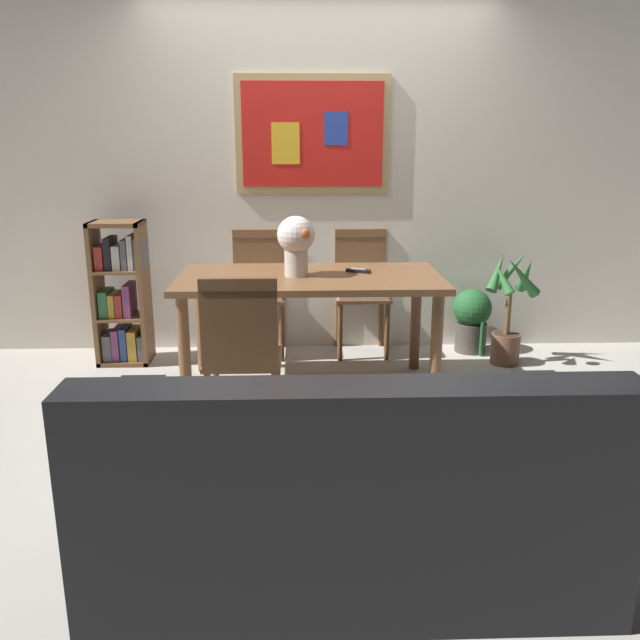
# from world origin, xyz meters

# --- Properties ---
(ground_plane) EXTENTS (12.00, 12.00, 0.00)m
(ground_plane) POSITION_xyz_m (0.00, 0.00, 0.00)
(ground_plane) COLOR #B7B2A8
(wall_back_with_painting) EXTENTS (5.20, 0.14, 2.60)m
(wall_back_with_painting) POSITION_xyz_m (-0.00, 1.35, 1.31)
(wall_back_with_painting) COLOR silver
(wall_back_with_painting) RESTS_ON ground_plane
(dining_table) EXTENTS (1.63, 0.85, 0.74)m
(dining_table) POSITION_xyz_m (-0.09, 0.42, 0.65)
(dining_table) COLOR brown
(dining_table) RESTS_ON ground_plane
(dining_chair_near_left) EXTENTS (0.40, 0.41, 0.91)m
(dining_chair_near_left) POSITION_xyz_m (-0.45, -0.36, 0.54)
(dining_chair_near_left) COLOR brown
(dining_chair_near_left) RESTS_ON ground_plane
(dining_chair_far_left) EXTENTS (0.40, 0.41, 0.91)m
(dining_chair_far_left) POSITION_xyz_m (-0.45, 1.20, 0.54)
(dining_chair_far_left) COLOR brown
(dining_chair_far_left) RESTS_ON ground_plane
(dining_chair_far_right) EXTENTS (0.40, 0.41, 0.91)m
(dining_chair_far_right) POSITION_xyz_m (0.31, 1.20, 0.54)
(dining_chair_far_right) COLOR brown
(dining_chair_far_right) RESTS_ON ground_plane
(leather_couch) EXTENTS (1.80, 0.84, 0.84)m
(leather_couch) POSITION_xyz_m (0.01, -1.47, 0.31)
(leather_couch) COLOR black
(leather_couch) RESTS_ON ground_plane
(bookshelf) EXTENTS (0.36, 0.28, 1.01)m
(bookshelf) POSITION_xyz_m (-1.40, 0.98, 0.48)
(bookshelf) COLOR brown
(bookshelf) RESTS_ON ground_plane
(potted_ivy) EXTENTS (0.28, 0.28, 0.51)m
(potted_ivy) POSITION_xyz_m (1.14, 1.14, 0.26)
(potted_ivy) COLOR #4C4742
(potted_ivy) RESTS_ON ground_plane
(potted_palm) EXTENTS (0.36, 0.38, 0.81)m
(potted_palm) POSITION_xyz_m (1.32, 0.85, 0.38)
(potted_palm) COLOR brown
(potted_palm) RESTS_ON ground_plane
(flower_vase) EXTENTS (0.23, 0.23, 0.37)m
(flower_vase) POSITION_xyz_m (-0.17, 0.41, 0.96)
(flower_vase) COLOR beige
(flower_vase) RESTS_ON dining_table
(tv_remote) EXTENTS (0.16, 0.11, 0.02)m
(tv_remote) POSITION_xyz_m (0.22, 0.51, 0.75)
(tv_remote) COLOR black
(tv_remote) RESTS_ON dining_table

